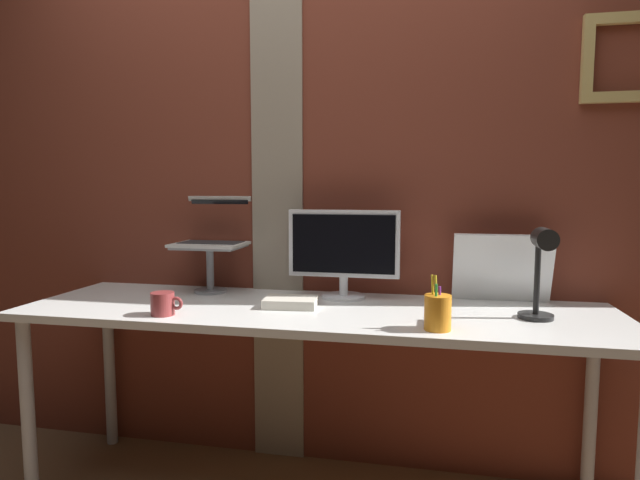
# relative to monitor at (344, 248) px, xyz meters

# --- Properties ---
(brick_wall_back) EXTENTS (3.45, 0.16, 2.65)m
(brick_wall_back) POSITION_rel_monitor_xyz_m (-0.19, 0.18, 0.34)
(brick_wall_back) COLOR brown
(brick_wall_back) RESTS_ON ground_plane
(desk) EXTENTS (2.25, 0.64, 0.78)m
(desk) POSITION_rel_monitor_xyz_m (-0.08, -0.20, -0.28)
(desk) COLOR white
(desk) RESTS_ON ground_plane
(monitor) EXTENTS (0.46, 0.18, 0.37)m
(monitor) POSITION_rel_monitor_xyz_m (0.00, 0.00, 0.00)
(monitor) COLOR white
(monitor) RESTS_ON desk
(laptop_stand) EXTENTS (0.28, 0.22, 0.20)m
(laptop_stand) POSITION_rel_monitor_xyz_m (-0.59, 0.00, -0.07)
(laptop_stand) COLOR gray
(laptop_stand) RESTS_ON desk
(laptop) EXTENTS (0.30, 0.30, 0.21)m
(laptop) POSITION_rel_monitor_xyz_m (-0.59, 0.07, 0.05)
(laptop) COLOR silver
(laptop) RESTS_ON laptop_stand
(whiteboard_panel) EXTENTS (0.38, 0.10, 0.28)m
(whiteboard_panel) POSITION_rel_monitor_xyz_m (0.63, 0.05, -0.07)
(whiteboard_panel) COLOR white
(whiteboard_panel) RESTS_ON desk
(desk_lamp) EXTENTS (0.12, 0.20, 0.32)m
(desk_lamp) POSITION_rel_monitor_xyz_m (0.71, -0.25, -0.01)
(desk_lamp) COLOR black
(desk_lamp) RESTS_ON desk
(pen_cup) EXTENTS (0.09, 0.09, 0.18)m
(pen_cup) POSITION_rel_monitor_xyz_m (0.37, -0.42, -0.15)
(pen_cup) COLOR orange
(pen_cup) RESTS_ON desk
(coffee_mug) EXTENTS (0.12, 0.08, 0.08)m
(coffee_mug) POSITION_rel_monitor_xyz_m (-0.59, -0.42, -0.17)
(coffee_mug) COLOR maroon
(coffee_mug) RESTS_ON desk
(paper_clutter_stack) EXTENTS (0.21, 0.16, 0.04)m
(paper_clutter_stack) POSITION_rel_monitor_xyz_m (-0.17, -0.20, -0.19)
(paper_clutter_stack) COLOR silver
(paper_clutter_stack) RESTS_ON desk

